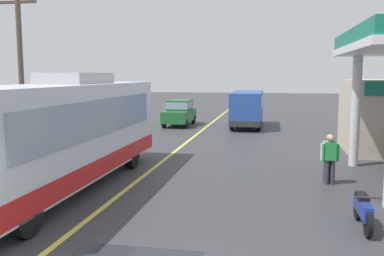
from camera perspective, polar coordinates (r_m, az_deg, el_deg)
ground at (r=26.22m, az=0.91°, el=-0.68°), size 120.00×120.00×0.00m
lane_divider_stripe at (r=21.37m, az=-1.42°, el=-2.49°), size 0.16×50.00×0.01m
coach_bus_main at (r=13.78m, az=-17.11°, el=-0.99°), size 2.60×11.04×3.69m
minibus_opposing_lane at (r=29.44m, az=7.53°, el=3.00°), size 2.04×6.13×2.44m
motorcycle_parked_forecourt at (r=10.90m, az=22.21°, el=-10.22°), size 0.55×1.80×0.92m
pedestrian_near_pump at (r=14.74m, az=18.12°, el=-3.62°), size 0.55×0.22×1.66m
pedestrian_by_shop at (r=14.59m, az=18.31°, el=-3.73°), size 0.55×0.22×1.66m
car_trailing_behind_bus at (r=30.13m, az=-1.69°, el=2.29°), size 1.70×4.20×1.82m
utility_pole_roadside at (r=20.87m, az=-22.25°, el=7.51°), size 1.80×0.24×7.46m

